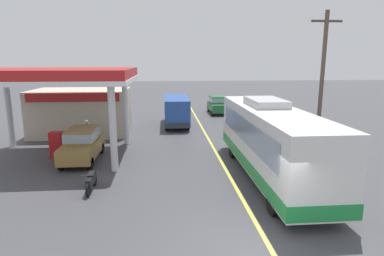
# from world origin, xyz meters

# --- Properties ---
(ground) EXTENTS (120.00, 120.00, 0.00)m
(ground) POSITION_xyz_m (0.00, 20.00, 0.00)
(ground) COLOR #424247
(lane_divider_stripe) EXTENTS (0.16, 50.00, 0.01)m
(lane_divider_stripe) POSITION_xyz_m (0.00, 15.00, 0.00)
(lane_divider_stripe) COLOR #D8CC4C
(lane_divider_stripe) RESTS_ON ground
(coach_bus_main) EXTENTS (2.60, 11.04, 3.69)m
(coach_bus_main) POSITION_xyz_m (1.92, 5.85, 1.72)
(coach_bus_main) COLOR white
(coach_bus_main) RESTS_ON ground
(gas_station_roadside) EXTENTS (9.10, 11.95, 5.10)m
(gas_station_roadside) POSITION_xyz_m (-9.40, 14.22, 2.63)
(gas_station_roadside) COLOR #B21E1E
(gas_station_roadside) RESTS_ON ground
(car_at_pump) EXTENTS (1.70, 4.20, 1.82)m
(car_at_pump) POSITION_xyz_m (-7.75, 9.25, 1.01)
(car_at_pump) COLOR olive
(car_at_pump) RESTS_ON ground
(minibus_opposing_lane) EXTENTS (2.04, 6.13, 2.44)m
(minibus_opposing_lane) POSITION_xyz_m (-2.10, 18.91, 1.47)
(minibus_opposing_lane) COLOR #264C9E
(minibus_opposing_lane) RESTS_ON ground
(motorcycle_parked_forecourt) EXTENTS (0.55, 1.80, 0.92)m
(motorcycle_parked_forecourt) POSITION_xyz_m (-6.32, 4.77, 0.44)
(motorcycle_parked_forecourt) COLOR black
(motorcycle_parked_forecourt) RESTS_ON ground
(pedestrian_near_pump) EXTENTS (0.55, 0.22, 1.66)m
(pedestrian_near_pump) POSITION_xyz_m (-8.31, 12.85, 0.93)
(pedestrian_near_pump) COLOR #33333F
(pedestrian_near_pump) RESTS_ON ground
(pedestrian_by_shop) EXTENTS (0.55, 0.22, 1.66)m
(pedestrian_by_shop) POSITION_xyz_m (-7.78, 9.15, 0.93)
(pedestrian_by_shop) COLOR #33333F
(pedestrian_by_shop) RESTS_ON ground
(car_trailing_behind_bus) EXTENTS (1.70, 4.20, 1.82)m
(car_trailing_behind_bus) POSITION_xyz_m (2.51, 24.98, 1.01)
(car_trailing_behind_bus) COLOR #1E602D
(car_trailing_behind_bus) RESTS_ON ground
(utility_pole_roadside) EXTENTS (1.80, 0.24, 8.33)m
(utility_pole_roadside) POSITION_xyz_m (6.15, 9.67, 4.35)
(utility_pole_roadside) COLOR brown
(utility_pole_roadside) RESTS_ON ground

